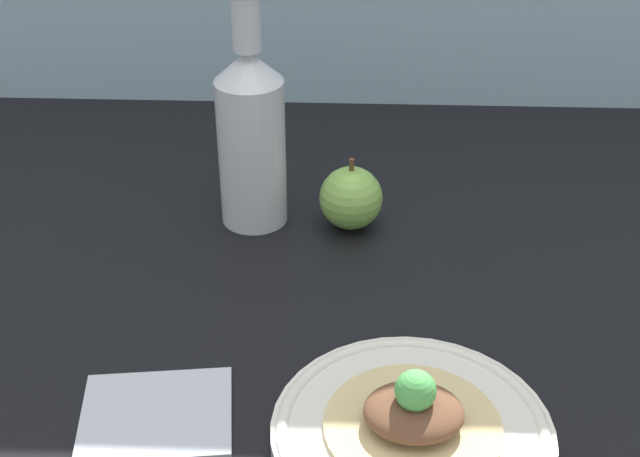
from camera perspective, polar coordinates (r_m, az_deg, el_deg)
ground_plane at (r=87.14cm, az=0.95°, el=-7.52°), size 180.00×110.00×4.00cm
plate at (r=74.52cm, az=5.91°, el=-12.91°), size 23.06×23.06×2.17cm
plated_food at (r=72.97cm, az=6.01°, el=-11.69°), size 14.51×14.51×5.70cm
cider_bottle at (r=97.41cm, az=-4.43°, el=6.19°), size 7.48×7.48×27.80cm
apple at (r=99.40cm, az=1.99°, el=1.97°), size 7.12×7.12×8.48cm
napkin at (r=78.16cm, az=-10.45°, el=-11.51°), size 13.93×12.01×0.80cm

